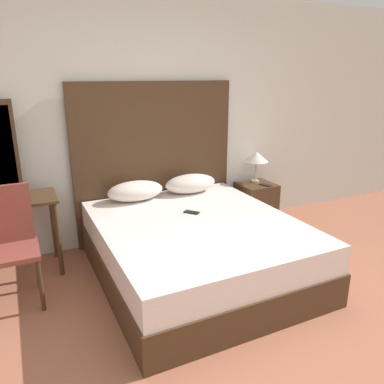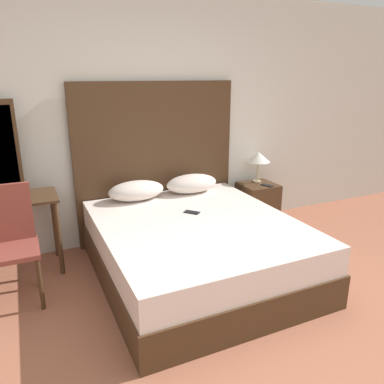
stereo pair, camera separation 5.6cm
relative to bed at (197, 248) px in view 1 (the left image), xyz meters
The scene contains 12 objects.
ground_plane 1.36m from the bed, 95.18° to the right, with size 16.00×16.00×0.00m, color #9E5B42.
wall_back 1.56m from the bed, 96.13° to the left, with size 10.00×0.06×2.70m.
bed is the anchor object (origin of this frame).
headboard 1.21m from the bed, 90.00° to the left, with size 1.85×0.05×1.77m.
pillow_left 0.95m from the bed, 111.79° to the left, with size 0.60×0.31×0.21m.
pillow_right 0.95m from the bed, 68.21° to the left, with size 0.60×0.31×0.21m.
phone_on_bed 0.36m from the bed, 76.78° to the left, with size 0.15×0.16×0.01m.
nightstand 1.46m from the bed, 32.96° to the left, with size 0.43×0.41×0.54m.
table_lamp 1.64m from the bed, 34.85° to the left, with size 0.29×0.29×0.38m.
phone_on_nightstand 1.48m from the bed, 28.34° to the left, with size 0.11×0.16×0.01m.
vanity_desk 1.82m from the bed, 154.68° to the left, with size 0.98×0.50×0.75m.
chair 1.64m from the bed, 169.44° to the left, with size 0.48×0.42×0.99m.
Camera 1 is at (-1.31, -1.53, 1.84)m, focal length 35.00 mm.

